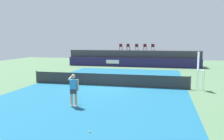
{
  "coord_description": "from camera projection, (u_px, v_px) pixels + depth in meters",
  "views": [
    {
      "loc": [
        4.39,
        -17.42,
        3.53
      ],
      "look_at": [
        -0.11,
        2.0,
        1.0
      ],
      "focal_mm": 37.18,
      "sensor_mm": 36.0,
      "label": 1
    }
  ],
  "objects": [
    {
      "name": "net_post_far",
      "position": [
        190.0,
        83.0,
        16.82
      ],
      "size": [
        0.1,
        0.1,
        1.0
      ],
      "primitive_type": "cylinder",
      "color": "#4C4C51",
      "rests_on": "ground"
    },
    {
      "name": "spectator_chair_far_left",
      "position": [
        121.0,
        47.0,
        33.14
      ],
      "size": [
        0.44,
        0.44,
        0.89
      ],
      "color": "#561919",
      "rests_on": "spectator_platform"
    },
    {
      "name": "tennis_player",
      "position": [
        74.0,
        89.0,
        12.41
      ],
      "size": [
        0.84,
        1.12,
        1.77
      ],
      "color": "white",
      "rests_on": "court_inner"
    },
    {
      "name": "spectator_chair_left",
      "position": [
        128.0,
        47.0,
        32.64
      ],
      "size": [
        0.46,
        0.46,
        0.89
      ],
      "color": "#561919",
      "rests_on": "spectator_platform"
    },
    {
      "name": "spectator_chair_right",
      "position": [
        145.0,
        47.0,
        32.44
      ],
      "size": [
        0.47,
        0.47,
        0.89
      ],
      "color": "#561919",
      "rests_on": "spectator_platform"
    },
    {
      "name": "sponsor_wall",
      "position": [
        132.0,
        63.0,
        31.24
      ],
      "size": [
        18.0,
        0.22,
        1.2
      ],
      "color": "#231E4C",
      "rests_on": "ground"
    },
    {
      "name": "court_inner",
      "position": [
        108.0,
        86.0,
        18.27
      ],
      "size": [
        12.0,
        22.0,
        0.0
      ],
      "primitive_type": "cube",
      "color": "#16597A",
      "rests_on": "ground"
    },
    {
      "name": "tennis_net",
      "position": [
        108.0,
        80.0,
        18.21
      ],
      "size": [
        12.4,
        0.02,
        0.95
      ],
      "primitive_type": "cube",
      "color": "#2D2D2D",
      "rests_on": "ground"
    },
    {
      "name": "spectator_chair_far_right",
      "position": [
        153.0,
        47.0,
        31.8
      ],
      "size": [
        0.46,
        0.46,
        0.89
      ],
      "color": "#561919",
      "rests_on": "spectator_platform"
    },
    {
      "name": "umpire_chair",
      "position": [
        199.0,
        68.0,
        16.54
      ],
      "size": [
        0.49,
        0.49,
        2.76
      ],
      "color": "white",
      "rests_on": "ground"
    },
    {
      "name": "net_post_near",
      "position": [
        37.0,
        77.0,
        19.59
      ],
      "size": [
        0.1,
        0.1,
        1.0
      ],
      "primitive_type": "cylinder",
      "color": "#4C4C51",
      "rests_on": "ground"
    },
    {
      "name": "spectator_platform",
      "position": [
        134.0,
        58.0,
        32.91
      ],
      "size": [
        18.0,
        2.8,
        2.2
      ],
      "primitive_type": "cube",
      "color": "#38383D",
      "rests_on": "ground"
    },
    {
      "name": "tennis_ball",
      "position": [
        90.0,
        131.0,
        8.98
      ],
      "size": [
        0.07,
        0.07,
        0.07
      ],
      "primitive_type": "sphere",
      "color": "#D8EA33",
      "rests_on": "court_inner"
    },
    {
      "name": "spectator_chair_center",
      "position": [
        137.0,
        47.0,
        32.28
      ],
      "size": [
        0.47,
        0.47,
        0.89
      ],
      "color": "#561919",
      "rests_on": "spectator_platform"
    },
    {
      "name": "ground_plane",
      "position": [
        116.0,
        80.0,
        21.17
      ],
      "size": [
        48.0,
        48.0,
        0.0
      ],
      "primitive_type": "plane",
      "color": "#4C704C"
    }
  ]
}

